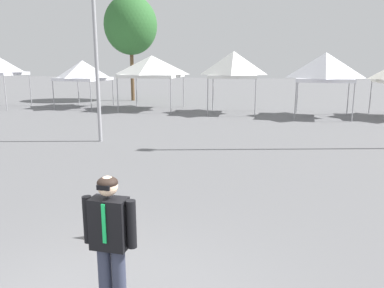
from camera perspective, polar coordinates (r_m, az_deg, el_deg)
canopy_tent_center at (r=26.73m, az=-16.17°, el=10.62°), size 3.14×3.14×3.13m
canopy_tent_left_of_center at (r=24.70m, az=-6.12°, el=11.57°), size 3.68×3.68×3.43m
canopy_tent_behind_right at (r=22.82m, az=6.28°, el=11.83°), size 3.04×3.04×3.65m
canopy_tent_far_right at (r=22.31m, az=19.50°, el=10.90°), size 3.16×3.16×3.54m
person_foreground at (r=4.56m, az=-12.26°, el=-13.78°), size 0.65×0.26×1.78m
tree_behind_tents_center at (r=30.86m, az=-9.26°, el=17.29°), size 4.08×4.08×8.06m
traffic_cone_lot_center at (r=6.90m, az=-13.74°, el=-11.71°), size 0.32×0.32×0.50m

